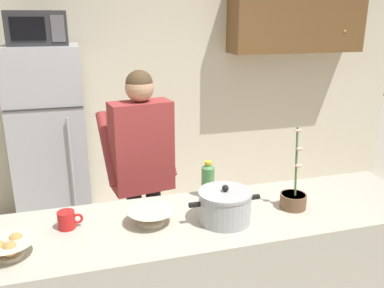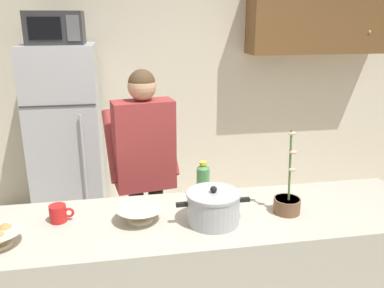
% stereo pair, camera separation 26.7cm
% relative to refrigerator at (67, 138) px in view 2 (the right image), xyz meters
% --- Properties ---
extents(back_wall_unit, '(6.00, 0.48, 2.60)m').
position_rel_refrigerator_xyz_m(back_wall_unit, '(1.25, 0.41, 0.54)').
color(back_wall_unit, beige).
rests_on(back_wall_unit, ground).
extents(kitchen_island, '(2.52, 0.68, 0.92)m').
position_rel_refrigerator_xyz_m(kitchen_island, '(0.98, -1.85, -0.42)').
color(kitchen_island, '#BCB7A8').
rests_on(kitchen_island, ground).
extents(refrigerator, '(0.64, 0.68, 1.75)m').
position_rel_refrigerator_xyz_m(refrigerator, '(0.00, 0.00, 0.00)').
color(refrigerator, '#B7BABF').
rests_on(refrigerator, ground).
extents(microwave, '(0.48, 0.37, 0.28)m').
position_rel_refrigerator_xyz_m(microwave, '(0.00, -0.02, 1.02)').
color(microwave, '#2D2D30').
rests_on(microwave, refrigerator).
extents(person_near_pot, '(0.55, 0.47, 1.65)m').
position_rel_refrigerator_xyz_m(person_near_pot, '(0.67, -1.10, 0.15)').
color(person_near_pot, black).
rests_on(person_near_pot, ground).
extents(cooking_pot, '(0.40, 0.29, 0.21)m').
position_rel_refrigerator_xyz_m(cooking_pot, '(0.99, -1.92, 0.13)').
color(cooking_pot, '#ADAFB5').
rests_on(cooking_pot, kitchen_island).
extents(coffee_mug, '(0.13, 0.09, 0.10)m').
position_rel_refrigerator_xyz_m(coffee_mug, '(0.17, -1.77, 0.09)').
color(coffee_mug, red).
rests_on(coffee_mug, kitchen_island).
extents(empty_bowl, '(0.26, 0.26, 0.08)m').
position_rel_refrigerator_xyz_m(empty_bowl, '(0.60, -1.84, 0.09)').
color(empty_bowl, beige).
rests_on(empty_bowl, kitchen_island).
extents(bottle_near_edge, '(0.08, 0.08, 0.23)m').
position_rel_refrigerator_xyz_m(bottle_near_edge, '(1.00, -1.60, 0.16)').
color(bottle_near_edge, '#4C8C4C').
rests_on(bottle_near_edge, kitchen_island).
extents(potted_orchid, '(0.15, 0.15, 0.48)m').
position_rel_refrigerator_xyz_m(potted_orchid, '(1.43, -1.88, 0.11)').
color(potted_orchid, brown).
rests_on(potted_orchid, kitchen_island).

